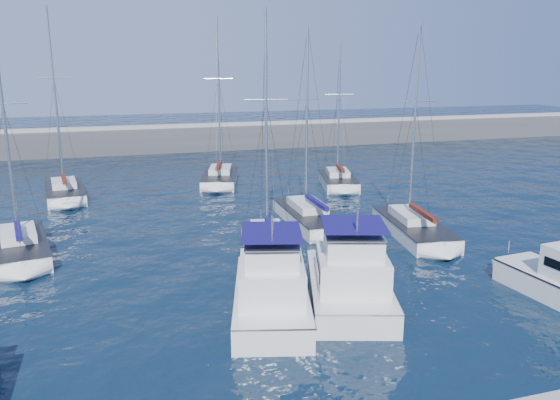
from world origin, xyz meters
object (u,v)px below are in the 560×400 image
object	(u,v)px
sailboat_mid_a	(20,247)
sailboat_mid_e	(413,227)
sailboat_back_a	(65,192)
sailboat_mid_d	(309,217)
sailboat_back_c	(338,181)
sailboat_back_b	(220,177)
motor_yacht_port_inner	(271,292)
motor_yacht_stbd_inner	(350,282)
sailboat_mid_c	(268,242)

from	to	relation	value
sailboat_mid_a	sailboat_mid_e	bearing A→B (deg)	-17.56
sailboat_back_a	sailboat_mid_d	bearing A→B (deg)	-44.34
sailboat_mid_a	sailboat_back_c	bearing A→B (deg)	15.43
sailboat_mid_d	sailboat_back_b	size ratio (longest dim) A/B	0.88
motor_yacht_port_inner	sailboat_back_b	world-z (taller)	sailboat_back_b
motor_yacht_stbd_inner	sailboat_mid_d	world-z (taller)	sailboat_mid_d
sailboat_mid_e	sailboat_back_c	distance (m)	15.79
motor_yacht_port_inner	sailboat_mid_d	size ratio (longest dim) A/B	0.63
sailboat_mid_d	sailboat_mid_e	xyz separation A→B (m)	(5.81, -4.65, 0.00)
motor_yacht_stbd_inner	sailboat_back_a	bearing A→B (deg)	136.05
sailboat_mid_a	sailboat_mid_d	distance (m)	19.21
sailboat_mid_d	sailboat_mid_e	size ratio (longest dim) A/B	0.99
sailboat_mid_c	sailboat_mid_d	world-z (taller)	sailboat_mid_c
sailboat_back_a	sailboat_back_b	size ratio (longest dim) A/B	1.02
motor_yacht_port_inner	sailboat_mid_e	bearing A→B (deg)	50.27
sailboat_back_a	sailboat_mid_a	bearing A→B (deg)	-102.77
sailboat_mid_e	sailboat_back_c	xyz separation A→B (m)	(1.12, 15.75, 0.01)
sailboat_back_a	motor_yacht_stbd_inner	bearing A→B (deg)	-68.42
motor_yacht_port_inner	sailboat_back_a	bearing A→B (deg)	126.70
motor_yacht_port_inner	sailboat_back_a	size ratio (longest dim) A/B	0.55
sailboat_mid_c	sailboat_back_c	xyz separation A→B (m)	(11.47, 16.09, -0.02)
motor_yacht_port_inner	sailboat_mid_c	distance (m)	8.95
sailboat_mid_a	sailboat_back_a	size ratio (longest dim) A/B	0.89
sailboat_mid_d	sailboat_back_a	distance (m)	22.21
sailboat_back_a	sailboat_mid_c	bearing A→B (deg)	-61.58
sailboat_mid_d	sailboat_back_b	xyz separation A→B (m)	(-3.57, 15.81, 0.03)
motor_yacht_port_inner	sailboat_mid_d	bearing A→B (deg)	78.30
sailboat_mid_a	sailboat_back_b	xyz separation A→B (m)	(15.59, 17.23, 0.02)
sailboat_mid_d	sailboat_back_a	bearing A→B (deg)	143.55
sailboat_mid_c	sailboat_mid_d	bearing A→B (deg)	56.44
motor_yacht_port_inner	sailboat_mid_e	size ratio (longest dim) A/B	0.63
motor_yacht_stbd_inner	sailboat_mid_a	size ratio (longest dim) A/B	0.61
sailboat_mid_a	sailboat_mid_d	xyz separation A→B (m)	(19.16, 1.42, -0.02)
motor_yacht_stbd_inner	sailboat_back_c	world-z (taller)	sailboat_back_c
sailboat_mid_a	motor_yacht_port_inner	bearing A→B (deg)	-54.84
sailboat_back_b	motor_yacht_stbd_inner	bearing A→B (deg)	-73.44
motor_yacht_port_inner	sailboat_mid_c	xyz separation A→B (m)	(2.27, 8.64, -0.59)
motor_yacht_stbd_inner	sailboat_mid_c	xyz separation A→B (m)	(-1.64, 8.62, -0.59)
motor_yacht_port_inner	sailboat_back_c	xyz separation A→B (m)	(13.73, 24.73, -0.61)
motor_yacht_port_inner	sailboat_mid_e	distance (m)	15.49
sailboat_mid_a	sailboat_back_a	world-z (taller)	sailboat_back_a
motor_yacht_stbd_inner	sailboat_back_a	world-z (taller)	sailboat_back_a
sailboat_back_b	sailboat_back_c	size ratio (longest dim) A/B	1.17
sailboat_mid_e	sailboat_back_a	size ratio (longest dim) A/B	0.87
sailboat_back_b	sailboat_mid_a	bearing A→B (deg)	-116.91
motor_yacht_port_inner	sailboat_back_a	xyz separation A→B (m)	(-10.88, 27.08, -0.58)
sailboat_mid_c	sailboat_back_c	size ratio (longest dim) A/B	1.08
sailboat_mid_c	sailboat_mid_d	size ratio (longest dim) A/B	1.04
sailboat_mid_d	sailboat_back_a	world-z (taller)	sailboat_back_a
sailboat_mid_d	motor_yacht_port_inner	bearing A→B (deg)	-115.69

